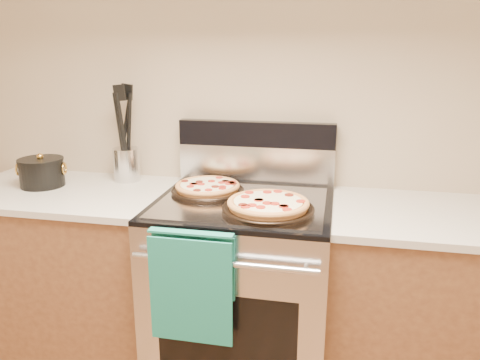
% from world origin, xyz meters
% --- Properties ---
extents(wall_back, '(4.00, 0.00, 4.00)m').
position_xyz_m(wall_back, '(0.00, 2.00, 1.35)').
color(wall_back, tan).
rests_on(wall_back, ground).
extents(range_body, '(0.76, 0.68, 0.90)m').
position_xyz_m(range_body, '(0.00, 1.65, 0.45)').
color(range_body, '#B7B7BC').
rests_on(range_body, ground).
extents(oven_window, '(0.56, 0.01, 0.40)m').
position_xyz_m(oven_window, '(0.00, 1.31, 0.45)').
color(oven_window, black).
rests_on(oven_window, range_body).
extents(cooktop, '(0.76, 0.68, 0.02)m').
position_xyz_m(cooktop, '(0.00, 1.65, 0.91)').
color(cooktop, black).
rests_on(cooktop, range_body).
extents(backsplash_lower, '(0.76, 0.06, 0.18)m').
position_xyz_m(backsplash_lower, '(0.00, 1.96, 1.01)').
color(backsplash_lower, silver).
rests_on(backsplash_lower, cooktop).
extents(backsplash_upper, '(0.76, 0.06, 0.12)m').
position_xyz_m(backsplash_upper, '(0.00, 1.96, 1.16)').
color(backsplash_upper, black).
rests_on(backsplash_upper, backsplash_lower).
extents(oven_handle, '(0.70, 0.03, 0.03)m').
position_xyz_m(oven_handle, '(0.00, 1.27, 0.80)').
color(oven_handle, silver).
rests_on(oven_handle, range_body).
extents(dish_towel, '(0.32, 0.05, 0.42)m').
position_xyz_m(dish_towel, '(-0.12, 1.27, 0.70)').
color(dish_towel, '#166F5F').
rests_on(dish_towel, oven_handle).
extents(foil_sheet, '(0.70, 0.55, 0.01)m').
position_xyz_m(foil_sheet, '(0.00, 1.62, 0.92)').
color(foil_sheet, gray).
rests_on(foil_sheet, cooktop).
extents(cabinet_left, '(1.00, 0.62, 0.88)m').
position_xyz_m(cabinet_left, '(-0.88, 1.68, 0.44)').
color(cabinet_left, brown).
rests_on(cabinet_left, ground).
extents(countertop_left, '(1.02, 0.64, 0.03)m').
position_xyz_m(countertop_left, '(-0.88, 1.68, 0.90)').
color(countertop_left, '#B9B1A6').
rests_on(countertop_left, cabinet_left).
extents(cabinet_right, '(1.00, 0.62, 0.88)m').
position_xyz_m(cabinet_right, '(0.88, 1.68, 0.44)').
color(cabinet_right, brown).
rests_on(cabinet_right, ground).
extents(countertop_right, '(1.02, 0.64, 0.03)m').
position_xyz_m(countertop_right, '(0.88, 1.68, 0.90)').
color(countertop_right, '#B9B1A6').
rests_on(countertop_right, cabinet_right).
extents(pepperoni_pizza_back, '(0.43, 0.43, 0.04)m').
position_xyz_m(pepperoni_pizza_back, '(-0.18, 1.72, 0.95)').
color(pepperoni_pizza_back, '#BE753A').
rests_on(pepperoni_pizza_back, foil_sheet).
extents(pepperoni_pizza_front, '(0.48, 0.48, 0.05)m').
position_xyz_m(pepperoni_pizza_front, '(0.13, 1.52, 0.95)').
color(pepperoni_pizza_front, '#BE753A').
rests_on(pepperoni_pizza_front, foil_sheet).
extents(utensil_crock, '(0.17, 0.17, 0.17)m').
position_xyz_m(utensil_crock, '(-0.65, 1.89, 0.99)').
color(utensil_crock, silver).
rests_on(utensil_crock, countertop_left).
extents(saucepan, '(0.26, 0.26, 0.13)m').
position_xyz_m(saucepan, '(-1.01, 1.71, 0.97)').
color(saucepan, black).
rests_on(saucepan, countertop_left).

